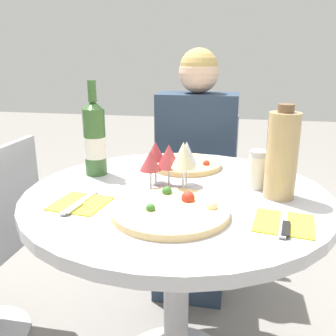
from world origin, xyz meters
The scene contains 15 objects.
dining_table centered at (0.00, 0.00, 0.60)m, with size 0.97×0.97×0.74m.
chair_behind_diner centered at (-0.02, 0.81, 0.42)m, with size 0.41×0.41×0.84m.
seated_diner centered at (-0.02, 0.67, 0.53)m, with size 0.40×0.45×1.19m.
pizza_large centered at (0.01, -0.18, 0.75)m, with size 0.32×0.32×0.05m.
pizza_small_far centered at (-0.01, 0.27, 0.75)m, with size 0.28×0.28×0.05m.
wine_bottle centered at (-0.32, 0.12, 0.87)m, with size 0.08×0.08×0.34m.
tall_carafe centered at (0.32, 0.01, 0.87)m, with size 0.09×0.09×0.28m.
sugar_shaker centered at (0.25, 0.08, 0.80)m, with size 0.06×0.06×0.13m.
wine_glass_front_right centered at (0.02, -0.01, 0.86)m, with size 0.08×0.08×0.16m.
wine_glass_back_right centered at (0.02, 0.07, 0.84)m, with size 0.07×0.07×0.15m.
wine_glass_front_left centered at (-0.09, -0.01, 0.83)m, with size 0.07×0.07×0.13m.
wine_glass_back_left centered at (-0.09, 0.07, 0.84)m, with size 0.07×0.07×0.14m.
wine_glass_center centered at (-0.03, 0.03, 0.84)m, with size 0.08×0.08×0.15m.
place_setting_left centered at (-0.26, -0.16, 0.74)m, with size 0.17×0.19×0.01m.
place_setting_right centered at (0.31, -0.19, 0.74)m, with size 0.17×0.19×0.01m.
Camera 1 is at (0.18, -1.11, 1.16)m, focal length 40.00 mm.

